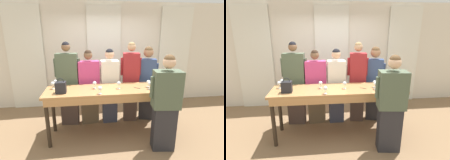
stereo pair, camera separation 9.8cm
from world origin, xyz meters
The scene contains 25 objects.
ground_plane centered at (0.00, 0.00, 0.00)m, with size 18.00×18.00×0.00m, color #846647.
wall_back centered at (0.00, 1.69, 1.40)m, with size 12.00×0.06×2.80m.
curtain_panel_left centered at (-2.04, 1.62, 1.34)m, with size 0.90×0.03×2.69m.
curtain_panel_center centered at (0.00, 1.62, 1.34)m, with size 0.90×0.03×2.69m.
curtain_panel_right centered at (2.04, 1.62, 1.34)m, with size 0.90×0.03×2.69m.
tasting_bar centered at (0.00, -0.03, 0.87)m, with size 2.55×0.69×0.99m.
wine_bottle centered at (1.15, 0.15, 1.12)m, with size 0.08×0.08×0.33m.
handbag centered at (-0.95, -0.11, 1.09)m, with size 0.18×0.14×0.27m.
wine_glass_front_left centered at (-0.26, -0.26, 1.09)m, with size 0.08×0.08×0.14m.
wine_glass_front_mid centered at (-0.34, 0.05, 1.09)m, with size 0.08×0.08×0.14m.
wine_glass_front_right centered at (-1.11, 0.27, 1.09)m, with size 0.08×0.08×0.14m.
wine_glass_center_left centered at (1.19, -0.25, 1.09)m, with size 0.08×0.08×0.14m.
wine_glass_center_mid centered at (-1.13, 0.13, 1.09)m, with size 0.08×0.08×0.14m.
wine_glass_center_right centered at (0.70, -0.13, 1.09)m, with size 0.08×0.08×0.14m.
wine_glass_back_left centered at (0.12, -0.02, 1.09)m, with size 0.08×0.08×0.14m.
wine_glass_back_mid centered at (0.91, 0.25, 1.09)m, with size 0.08×0.08×0.14m.
wine_glass_back_right centered at (0.71, -0.01, 1.09)m, with size 0.08×0.08×0.14m.
pen centered at (0.48, -0.05, 0.99)m, with size 0.11×0.09×0.01m.
guest_olive_jacket centered at (-0.89, 0.55, 0.95)m, with size 0.56×0.24×1.85m.
guest_pink_top centered at (-0.44, 0.55, 0.86)m, with size 0.57×0.24×1.68m.
guest_cream_sweater centered at (0.01, 0.55, 0.86)m, with size 0.50×0.27×1.70m.
guest_striped_shirt centered at (0.50, 0.55, 0.94)m, with size 0.47×0.28×1.83m.
guest_navy_coat centered at (0.88, 0.55, 0.93)m, with size 0.48×0.28×1.73m.
host_pouring centered at (0.83, -0.58, 0.86)m, with size 0.57×0.33×1.71m.
potted_plant centered at (1.71, 1.29, 0.41)m, with size 0.37×0.37×0.72m.
Camera 1 is at (-0.45, -3.16, 2.07)m, focal length 28.00 mm.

